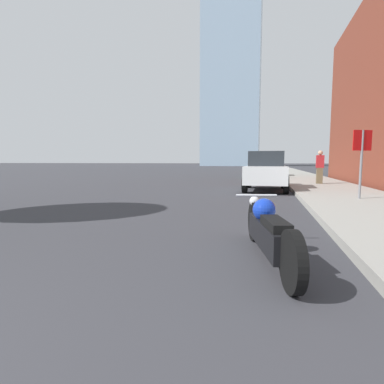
{
  "coord_description": "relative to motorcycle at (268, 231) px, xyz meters",
  "views": [
    {
      "loc": [
        2.82,
        0.37,
        1.25
      ],
      "look_at": [
        1.53,
        5.68,
        0.7
      ],
      "focal_mm": 28.0,
      "sensor_mm": 36.0,
      "label": 1
    }
  ],
  "objects": [
    {
      "name": "motorcycle",
      "position": [
        0.0,
        0.0,
        0.0
      ],
      "size": [
        0.82,
        2.5,
        0.76
      ],
      "rotation": [
        0.0,
        0.0,
        0.22
      ],
      "color": "black",
      "rests_on": "ground_plane"
    },
    {
      "name": "stop_sign",
      "position": [
        2.71,
        5.96,
        1.16
      ],
      "size": [
        0.57,
        0.26,
        2.02
      ],
      "color": "slate",
      "rests_on": "sidewalk"
    },
    {
      "name": "parked_car_yellow",
      "position": [
        -0.13,
        33.76,
        0.51
      ],
      "size": [
        1.93,
        4.26,
        1.82
      ],
      "rotation": [
        0.0,
        0.0,
        0.05
      ],
      "color": "gold",
      "rests_on": "ground_plane"
    },
    {
      "name": "sidewalk",
      "position": [
        2.65,
        35.75,
        -0.3
      ],
      "size": [
        3.24,
        240.0,
        0.15
      ],
      "color": "gray",
      "rests_on": "ground_plane"
    },
    {
      "name": "parked_car_black",
      "position": [
        -0.01,
        45.91,
        0.46
      ],
      "size": [
        2.13,
        4.2,
        1.65
      ],
      "rotation": [
        0.0,
        0.0,
        -0.07
      ],
      "color": "black",
      "rests_on": "ground_plane"
    },
    {
      "name": "parked_car_green",
      "position": [
        -0.05,
        20.66,
        0.48
      ],
      "size": [
        2.15,
        4.54,
        1.75
      ],
      "rotation": [
        0.0,
        0.0,
        -0.05
      ],
      "color": "#1E6B33",
      "rests_on": "ground_plane"
    },
    {
      "name": "pedestrian",
      "position": [
        2.59,
        12.14,
        0.61
      ],
      "size": [
        0.36,
        0.23,
        1.64
      ],
      "color": "brown",
      "rests_on": "sidewalk"
    },
    {
      "name": "parked_car_white",
      "position": [
        -0.02,
        9.41,
        0.47
      ],
      "size": [
        1.84,
        3.97,
        1.67
      ],
      "rotation": [
        0.0,
        0.0,
        -0.02
      ],
      "color": "silver",
      "rests_on": "ground_plane"
    },
    {
      "name": "parked_car_blue",
      "position": [
        -0.26,
        56.43,
        0.4
      ],
      "size": [
        1.88,
        4.29,
        1.55
      ],
      "rotation": [
        0.0,
        0.0,
        -0.04
      ],
      "color": "#1E3899",
      "rests_on": "ground_plane"
    },
    {
      "name": "distant_tower",
      "position": [
        -9.77,
        84.88,
        29.62
      ],
      "size": [
        15.69,
        15.69,
        60.0
      ],
      "color": "#8CA5BC",
      "rests_on": "ground_plane"
    }
  ]
}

